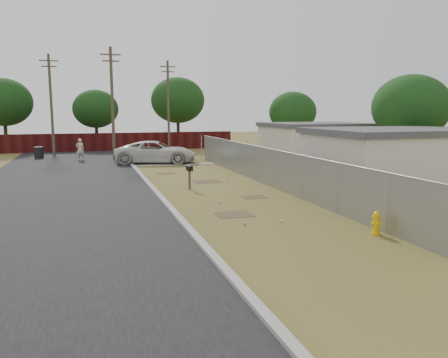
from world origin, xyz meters
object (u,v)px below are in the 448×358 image
object	(u,v)px
mailbox	(189,170)
pickup_truck	(156,152)
fire_hydrant	(376,223)
pedestrian	(80,149)
trash_bin	(39,152)

from	to	relation	value
mailbox	pickup_truck	distance (m)	11.92
fire_hydrant	pickup_truck	xyz separation A→B (m)	(-3.75, 21.91, 0.48)
pedestrian	trash_bin	size ratio (longest dim) A/B	1.83
fire_hydrant	trash_bin	world-z (taller)	trash_bin
mailbox	trash_bin	world-z (taller)	mailbox
pickup_truck	trash_bin	xyz separation A→B (m)	(-8.98, 6.47, -0.36)
trash_bin	pickup_truck	bearing A→B (deg)	-35.77
fire_hydrant	pedestrian	bearing A→B (deg)	109.96
mailbox	pedestrian	size ratio (longest dim) A/B	0.69
fire_hydrant	pedestrian	world-z (taller)	pedestrian
fire_hydrant	trash_bin	xyz separation A→B (m)	(-12.73, 28.38, 0.13)
pickup_truck	pedestrian	distance (m)	6.80
mailbox	pedestrian	bearing A→B (deg)	109.13
trash_bin	fire_hydrant	bearing A→B (deg)	-65.84
trash_bin	pedestrian	bearing A→B (deg)	-37.92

